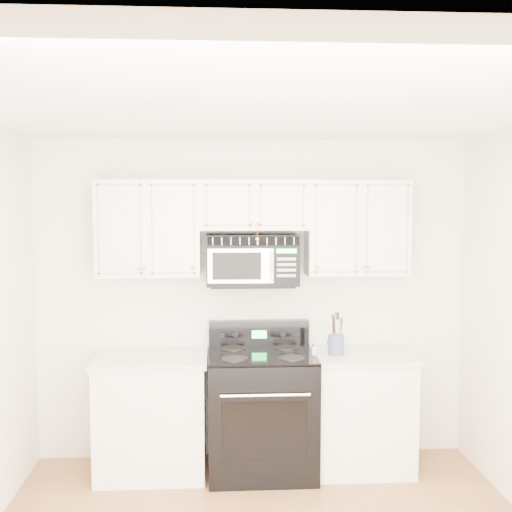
{
  "coord_description": "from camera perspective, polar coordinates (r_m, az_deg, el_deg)",
  "views": [
    {
      "loc": [
        -0.3,
        -3.45,
        2.1
      ],
      "look_at": [
        0.0,
        1.3,
        1.7
      ],
      "focal_mm": 45.0,
      "sensor_mm": 36.0,
      "label": 1
    }
  ],
  "objects": [
    {
      "name": "utensil_crock",
      "position": [
        5.05,
        7.13,
        -7.72
      ],
      "size": [
        0.12,
        0.12,
        0.33
      ],
      "color": "#424E79",
      "rests_on": "base_cabinet_right"
    },
    {
      "name": "shaker_pepper",
      "position": [
        5.11,
        6.51,
        -8.03
      ],
      "size": [
        0.04,
        0.04,
        0.09
      ],
      "color": "silver",
      "rests_on": "base_cabinet_right"
    },
    {
      "name": "microwave",
      "position": [
        5.04,
        -0.34,
        -0.31
      ],
      "size": [
        0.72,
        0.41,
        0.4
      ],
      "color": "black",
      "rests_on": "ground"
    },
    {
      "name": "room",
      "position": [
        3.55,
        1.33,
        -8.21
      ],
      "size": [
        3.51,
        3.51,
        2.61
      ],
      "color": "#9B6C3A",
      "rests_on": "ground"
    },
    {
      "name": "shaker_salt",
      "position": [
        4.97,
        5.22,
        -8.34
      ],
      "size": [
        0.04,
        0.04,
        0.1
      ],
      "color": "silver",
      "rests_on": "base_cabinet_right"
    },
    {
      "name": "base_cabinet_right",
      "position": [
        5.28,
        8.85,
        -13.71
      ],
      "size": [
        0.86,
        0.65,
        0.92
      ],
      "color": "white",
      "rests_on": "ground"
    },
    {
      "name": "base_cabinet_left",
      "position": [
        5.19,
        -9.23,
        -14.05
      ],
      "size": [
        0.86,
        0.65,
        0.92
      ],
      "color": "white",
      "rests_on": "ground"
    },
    {
      "name": "upper_cabinets",
      "position": [
        5.04,
        -0.2,
        2.94
      ],
      "size": [
        2.44,
        0.37,
        0.75
      ],
      "color": "white",
      "rests_on": "ground"
    },
    {
      "name": "range",
      "position": [
        5.13,
        0.49,
        -13.54
      ],
      "size": [
        0.82,
        0.74,
        1.14
      ],
      "color": "black",
      "rests_on": "ground"
    }
  ]
}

